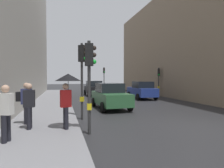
# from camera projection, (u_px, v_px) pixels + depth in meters

# --- Properties ---
(ground_plane) EXTENTS (120.00, 120.00, 0.00)m
(ground_plane) POSITION_uv_depth(u_px,v_px,m) (201.00, 127.00, 8.61)
(ground_plane) COLOR #28282B
(sidewalk_kerb) EXTENTS (2.99, 40.00, 0.16)m
(sidewalk_kerb) POSITION_uv_depth(u_px,v_px,m) (49.00, 110.00, 12.76)
(sidewalk_kerb) COLOR gray
(sidewalk_kerb) RESTS_ON ground
(building_facade_right) EXTENTS (12.00, 31.58, 11.82)m
(building_facade_right) POSITION_uv_depth(u_px,v_px,m) (218.00, 44.00, 22.13)
(building_facade_right) COLOR gray
(building_facade_right) RESTS_ON ground
(traffic_light_mid_street) EXTENTS (0.33, 0.45, 3.27)m
(traffic_light_mid_street) POSITION_uv_depth(u_px,v_px,m) (159.00, 77.00, 22.45)
(traffic_light_mid_street) COLOR #2D2D2D
(traffic_light_mid_street) RESTS_ON ground
(traffic_light_near_right) EXTENTS (0.44, 0.36, 3.89)m
(traffic_light_near_right) POSITION_uv_depth(u_px,v_px,m) (82.00, 67.00, 10.01)
(traffic_light_near_right) COLOR #2D2D2D
(traffic_light_near_right) RESTS_ON ground
(traffic_light_near_left) EXTENTS (0.43, 0.25, 3.52)m
(traffic_light_near_left) POSITION_uv_depth(u_px,v_px,m) (90.00, 70.00, 7.42)
(traffic_light_near_left) COLOR #2D2D2D
(traffic_light_near_left) RESTS_ON ground
(traffic_light_far_median) EXTENTS (0.25, 0.43, 3.78)m
(traffic_light_far_median) POSITION_uv_depth(u_px,v_px,m) (104.00, 75.00, 30.69)
(traffic_light_far_median) COLOR #2D2D2D
(traffic_light_far_median) RESTS_ON ground
(car_green_estate) EXTENTS (2.20, 4.29, 1.76)m
(car_green_estate) POSITION_uv_depth(u_px,v_px,m) (110.00, 96.00, 13.71)
(car_green_estate) COLOR #2D6038
(car_green_estate) RESTS_ON ground
(car_dark_suv) EXTENTS (2.12, 4.25, 1.76)m
(car_dark_suv) POSITION_uv_depth(u_px,v_px,m) (94.00, 88.00, 23.34)
(car_dark_suv) COLOR black
(car_dark_suv) RESTS_ON ground
(car_blue_van) EXTENTS (2.10, 4.24, 1.76)m
(car_blue_van) POSITION_uv_depth(u_px,v_px,m) (142.00, 90.00, 19.96)
(car_blue_van) COLOR navy
(car_blue_van) RESTS_ON ground
(pedestrian_with_umbrella) EXTENTS (1.00, 1.00, 2.14)m
(pedestrian_with_umbrella) POSITION_uv_depth(u_px,v_px,m) (67.00, 86.00, 7.64)
(pedestrian_with_umbrella) COLOR black
(pedestrian_with_umbrella) RESTS_ON sidewalk_kerb
(pedestrian_with_grey_backpack) EXTENTS (0.63, 0.38, 1.77)m
(pedestrian_with_grey_backpack) POSITION_uv_depth(u_px,v_px,m) (25.00, 101.00, 8.46)
(pedestrian_with_grey_backpack) COLOR black
(pedestrian_with_grey_backpack) RESTS_ON sidewalk_kerb
(pedestrian_with_black_backpack) EXTENTS (0.66, 0.45, 1.77)m
(pedestrian_with_black_backpack) POSITION_uv_depth(u_px,v_px,m) (4.00, 110.00, 6.05)
(pedestrian_with_black_backpack) COLOR black
(pedestrian_with_black_backpack) RESTS_ON sidewalk_kerb
(pedestrian_in_dark_coat) EXTENTS (0.42, 0.36, 1.77)m
(pedestrian_in_dark_coat) POSITION_uv_depth(u_px,v_px,m) (29.00, 104.00, 7.61)
(pedestrian_in_dark_coat) COLOR black
(pedestrian_in_dark_coat) RESTS_ON sidewalk_kerb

